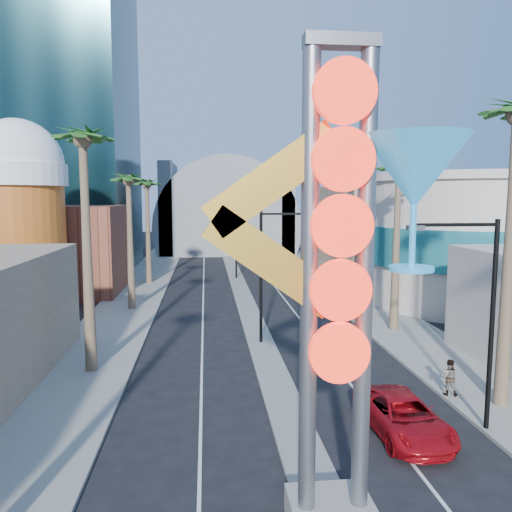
# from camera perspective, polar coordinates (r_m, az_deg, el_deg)

# --- Properties ---
(sidewalk_west) EXTENTS (5.00, 100.00, 0.15)m
(sidewalk_west) POSITION_cam_1_polar(r_m,az_deg,el_deg) (45.19, -13.70, -4.54)
(sidewalk_west) COLOR gray
(sidewalk_west) RESTS_ON ground
(sidewalk_east) EXTENTS (5.00, 100.00, 0.15)m
(sidewalk_east) POSITION_cam_1_polar(r_m,az_deg,el_deg) (46.52, 10.22, -4.14)
(sidewalk_east) COLOR gray
(sidewalk_east) RESTS_ON ground
(median) EXTENTS (1.60, 84.00, 0.15)m
(median) POSITION_cam_1_polar(r_m,az_deg,el_deg) (47.80, -1.82, -3.74)
(median) COLOR gray
(median) RESTS_ON ground
(hotel_tower) EXTENTS (20.00, 20.00, 50.00)m
(hotel_tower) POSITION_cam_1_polar(r_m,az_deg,el_deg) (65.76, -23.76, 20.49)
(hotel_tower) COLOR black
(hotel_tower) RESTS_ON ground
(brick_filler_west) EXTENTS (10.00, 10.00, 8.00)m
(brick_filler_west) POSITION_cam_1_polar(r_m,az_deg,el_deg) (48.84, -20.92, 0.69)
(brick_filler_west) COLOR brown
(brick_filler_west) RESTS_ON ground
(filler_east) EXTENTS (10.00, 20.00, 10.00)m
(filler_east) POSITION_cam_1_polar(r_m,az_deg,el_deg) (60.17, 12.88, 2.99)
(filler_east) COLOR #93795E
(filler_east) RESTS_ON ground
(beer_mug) EXTENTS (7.00, 7.00, 14.50)m
(beer_mug) POSITION_cam_1_polar(r_m,az_deg,el_deg) (41.28, -25.38, 4.81)
(beer_mug) COLOR #AC4F17
(beer_mug) RESTS_ON ground
(turquoise_building) EXTENTS (16.60, 16.60, 10.60)m
(turquoise_building) POSITION_cam_1_polar(r_m,az_deg,el_deg) (44.45, 22.77, 1.67)
(turquoise_building) COLOR #B8AC9C
(turquoise_building) RESTS_ON ground
(canopy) EXTENTS (22.00, 16.00, 22.00)m
(canopy) POSITION_cam_1_polar(r_m,az_deg,el_deg) (81.08, -3.50, 3.59)
(canopy) COLOR slate
(canopy) RESTS_ON ground
(neon_sign) EXTENTS (6.53, 2.60, 12.55)m
(neon_sign) POSITION_cam_1_polar(r_m,az_deg,el_deg) (12.61, 12.92, -0.12)
(neon_sign) COLOR gray
(neon_sign) RESTS_ON ground
(streetlight_0) EXTENTS (3.79, 0.25, 8.00)m
(streetlight_0) POSITION_cam_1_polar(r_m,az_deg,el_deg) (29.40, 1.63, -0.87)
(streetlight_0) COLOR black
(streetlight_0) RESTS_ON ground
(streetlight_1) EXTENTS (3.79, 0.25, 8.00)m
(streetlight_1) POSITION_cam_1_polar(r_m,az_deg,el_deg) (53.11, -2.88, 2.54)
(streetlight_1) COLOR black
(streetlight_1) RESTS_ON ground
(streetlight_2) EXTENTS (3.45, 0.25, 8.00)m
(streetlight_2) POSITION_cam_1_polar(r_m,az_deg,el_deg) (20.00, 24.29, -5.23)
(streetlight_2) COLOR black
(streetlight_2) RESTS_ON ground
(palm_1) EXTENTS (2.40, 2.40, 12.70)m
(palm_1) POSITION_cam_1_polar(r_m,az_deg,el_deg) (25.64, -19.15, 10.97)
(palm_1) COLOR brown
(palm_1) RESTS_ON ground
(palm_2) EXTENTS (2.40, 2.40, 11.20)m
(palm_2) POSITION_cam_1_polar(r_m,az_deg,el_deg) (39.33, -14.36, 7.57)
(palm_2) COLOR brown
(palm_2) RESTS_ON ground
(palm_3) EXTENTS (2.40, 2.40, 11.20)m
(palm_3) POSITION_cam_1_polar(r_m,az_deg,el_deg) (51.23, -12.36, 7.39)
(palm_3) COLOR brown
(palm_3) RESTS_ON ground
(palm_6) EXTENTS (2.40, 2.40, 11.70)m
(palm_6) POSITION_cam_1_polar(r_m,az_deg,el_deg) (33.24, 15.97, 8.49)
(palm_6) COLOR brown
(palm_6) RESTS_ON ground
(palm_7) EXTENTS (2.40, 2.40, 12.70)m
(palm_7) POSITION_cam_1_polar(r_m,az_deg,el_deg) (44.65, 10.25, 9.28)
(palm_7) COLOR brown
(palm_7) RESTS_ON ground
(red_pickup) EXTENTS (2.64, 5.24, 1.42)m
(red_pickup) POSITION_cam_1_polar(r_m,az_deg,el_deg) (20.15, 16.44, -17.14)
(red_pickup) COLOR #B20D17
(red_pickup) RESTS_ON ground
(pedestrian_b) EXTENTS (0.95, 0.85, 1.60)m
(pedestrian_b) POSITION_cam_1_polar(r_m,az_deg,el_deg) (23.96, 21.19, -12.78)
(pedestrian_b) COLOR gray
(pedestrian_b) RESTS_ON sidewalk_east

